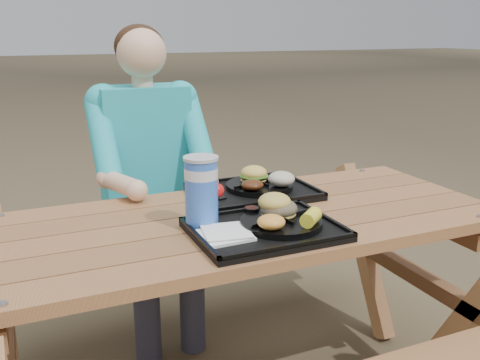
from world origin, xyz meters
name	(u,v)px	position (x,y,z in m)	size (l,w,h in m)	color
picnic_table	(240,314)	(0.00, 0.00, 0.38)	(1.80, 1.49, 0.75)	#999999
tray_near	(265,231)	(0.01, -0.18, 0.76)	(0.45, 0.35, 0.02)	black
tray_far	(253,193)	(0.15, 0.20, 0.76)	(0.45, 0.35, 0.02)	black
plate_near	(281,223)	(0.06, -0.18, 0.78)	(0.26, 0.26, 0.02)	black
plate_far	(259,186)	(0.18, 0.21, 0.78)	(0.26, 0.26, 0.02)	black
napkin_stack	(225,234)	(-0.14, -0.20, 0.78)	(0.14, 0.14, 0.02)	white
soda_cup	(201,192)	(-0.16, -0.07, 0.88)	(0.10, 0.10, 0.21)	blue
condiment_bbq	(252,212)	(0.02, -0.06, 0.79)	(0.05, 0.05, 0.03)	black
condiment_mustard	(265,209)	(0.07, -0.05, 0.78)	(0.04, 0.04, 0.03)	orange
sandwich	(279,198)	(0.07, -0.14, 0.85)	(0.11, 0.11, 0.12)	gold
mac_cheese	(271,222)	(0.00, -0.24, 0.81)	(0.09, 0.09, 0.04)	#FEB342
corn_cob	(311,218)	(0.12, -0.26, 0.81)	(0.08, 0.08, 0.05)	#FFF535
cutlery_far	(208,193)	(-0.03, 0.22, 0.77)	(0.03, 0.18, 0.01)	black
burger	(254,170)	(0.17, 0.26, 0.84)	(0.11, 0.11, 0.09)	#EDC253
baked_beans	(252,185)	(0.12, 0.15, 0.81)	(0.08, 0.08, 0.04)	#522610
potato_salad	(281,179)	(0.24, 0.15, 0.82)	(0.10, 0.10, 0.06)	beige
diner	(148,195)	(-0.14, 0.72, 0.64)	(0.48, 0.84, 1.28)	teal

